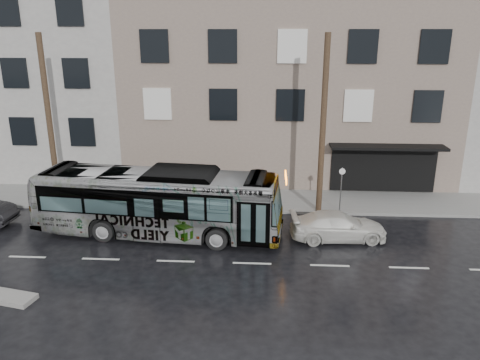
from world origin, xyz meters
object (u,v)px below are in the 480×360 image
at_px(sign_post, 341,190).
at_px(white_sedan, 338,226).
at_px(utility_pole_rear, 50,123).
at_px(utility_pole_front, 323,127).
at_px(bus, 158,202).

bearing_deg(sign_post, white_sedan, -99.54).
distance_m(utility_pole_rear, white_sedan, 15.44).
bearing_deg(utility_pole_front, white_sedan, -79.74).
distance_m(sign_post, bus, 9.44).
xyz_separation_m(utility_pole_front, bus, (-7.80, -3.12, -3.04)).
distance_m(bus, white_sedan, 8.43).
xyz_separation_m(utility_pole_rear, bus, (6.20, -3.12, -3.04)).
relative_size(bus, white_sedan, 2.63).
bearing_deg(sign_post, utility_pole_front, 180.00).
relative_size(utility_pole_front, sign_post, 3.75).
relative_size(utility_pole_rear, bus, 0.78).
height_order(bus, white_sedan, bus).
bearing_deg(sign_post, utility_pole_rear, 180.00).
xyz_separation_m(utility_pole_front, sign_post, (1.10, 0.00, -3.30)).
height_order(utility_pole_front, sign_post, utility_pole_front).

